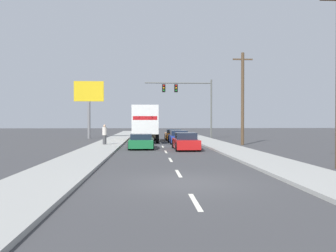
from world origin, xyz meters
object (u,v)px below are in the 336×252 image
(car_red, at_px, (186,142))
(traffic_signal_mast, at_px, (184,94))
(pedestrian_near_corner, at_px, (105,135))
(roadside_billboard, at_px, (89,98))
(box_truck, at_px, (145,122))
(utility_pole_mid, at_px, (243,97))
(car_orange, at_px, (173,135))
(car_green, at_px, (141,141))
(car_blue, at_px, (179,137))

(car_red, xyz_separation_m, traffic_signal_mast, (1.68, 16.48, 4.96))
(car_red, bearing_deg, pedestrian_near_corner, 147.52)
(traffic_signal_mast, height_order, roadside_billboard, traffic_signal_mast)
(pedestrian_near_corner, bearing_deg, box_truck, 56.92)
(utility_pole_mid, bearing_deg, car_orange, 121.50)
(car_green, xyz_separation_m, car_orange, (3.48, 12.54, 0.01))
(box_truck, height_order, car_blue, box_truck)
(pedestrian_near_corner, bearing_deg, roadside_billboard, 105.18)
(box_truck, bearing_deg, utility_pole_mid, -28.24)
(utility_pole_mid, height_order, pedestrian_near_corner, utility_pole_mid)
(box_truck, bearing_deg, pedestrian_near_corner, -123.08)
(car_green, bearing_deg, roadside_billboard, 113.08)
(traffic_signal_mast, bearing_deg, car_red, -95.83)
(car_orange, height_order, traffic_signal_mast, traffic_signal_mast)
(box_truck, height_order, utility_pole_mid, utility_pole_mid)
(car_red, height_order, pedestrian_near_corner, pedestrian_near_corner)
(roadside_billboard, bearing_deg, car_blue, -42.92)
(traffic_signal_mast, bearing_deg, car_blue, -99.88)
(box_truck, bearing_deg, car_orange, 53.23)
(car_orange, relative_size, traffic_signal_mast, 0.53)
(box_truck, relative_size, traffic_signal_mast, 0.94)
(box_truck, distance_m, car_blue, 4.06)
(traffic_signal_mast, bearing_deg, car_green, -108.47)
(car_green, relative_size, utility_pole_mid, 0.53)
(car_red, bearing_deg, box_truck, 108.36)
(pedestrian_near_corner, bearing_deg, car_red, -32.48)
(box_truck, height_order, car_red, box_truck)
(box_truck, bearing_deg, car_green, -91.47)
(utility_pole_mid, distance_m, pedestrian_near_corner, 12.77)
(car_orange, bearing_deg, car_green, -105.50)
(car_orange, distance_m, car_blue, 6.17)
(car_red, height_order, roadside_billboard, roadside_billboard)
(car_red, bearing_deg, utility_pole_mid, 39.78)
(car_blue, bearing_deg, roadside_billboard, 137.08)
(traffic_signal_mast, relative_size, utility_pole_mid, 1.00)
(car_red, bearing_deg, roadside_billboard, 120.42)
(car_blue, height_order, traffic_signal_mast, traffic_signal_mast)
(roadside_billboard, bearing_deg, pedestrian_near_corner, -74.82)
(roadside_billboard, height_order, pedestrian_near_corner, roadside_billboard)
(traffic_signal_mast, distance_m, pedestrian_near_corner, 15.49)
(utility_pole_mid, distance_m, roadside_billboard, 20.27)
(car_orange, bearing_deg, roadside_billboard, 161.54)
(utility_pole_mid, bearing_deg, box_truck, 151.76)
(car_orange, xyz_separation_m, traffic_signal_mast, (1.57, 2.59, 4.97))
(car_green, distance_m, pedestrian_near_corner, 4.35)
(car_orange, bearing_deg, box_truck, -126.77)
(car_green, height_order, traffic_signal_mast, traffic_signal_mast)
(car_blue, bearing_deg, car_orange, 90.45)
(utility_pole_mid, relative_size, roadside_billboard, 1.17)
(box_truck, height_order, traffic_signal_mast, traffic_signal_mast)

